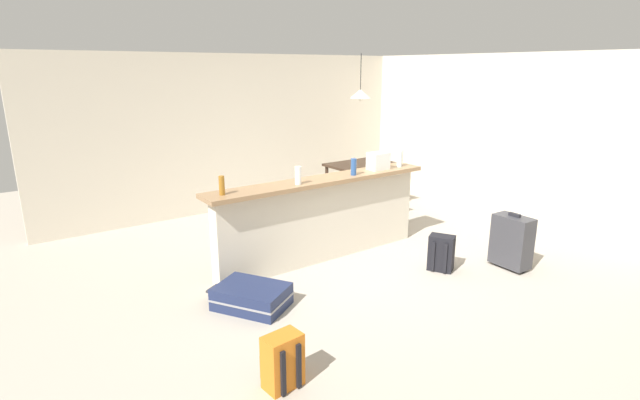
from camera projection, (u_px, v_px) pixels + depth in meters
name	position (u px, v px, depth m)	size (l,w,h in m)	color
ground_plane	(364.00, 262.00, 5.90)	(13.00, 13.00, 0.05)	#ADA393
wall_back	(245.00, 132.00, 7.94)	(6.60, 0.10, 2.50)	beige
wall_right	(501.00, 136.00, 7.52)	(0.10, 6.00, 2.50)	beige
partition_half_wall	(322.00, 221.00, 5.80)	(2.80, 0.20, 0.97)	beige
bar_countertop	(322.00, 181.00, 5.67)	(2.96, 0.40, 0.05)	#93704C
bottle_amber	(222.00, 185.00, 4.91)	(0.06, 0.06, 0.20)	#9E661E
bottle_white	(298.00, 175.00, 5.35)	(0.07, 0.07, 0.21)	silver
bottle_blue	(354.00, 167.00, 5.81)	(0.07, 0.07, 0.20)	#284C89
bottle_clear	(399.00, 159.00, 6.31)	(0.07, 0.07, 0.21)	silver
grocery_bag	(378.00, 161.00, 6.13)	(0.26, 0.18, 0.22)	silver
dining_table	(362.00, 169.00, 8.01)	(1.10, 0.80, 0.74)	#332319
dining_chair_near_partition	(381.00, 183.00, 7.62)	(0.42, 0.42, 0.93)	black
pendant_lamp	(360.00, 94.00, 7.72)	(0.34, 0.34, 0.74)	black
suitcase_flat_navy	(252.00, 296.00, 4.72)	(0.78, 0.88, 0.22)	#1E284C
backpack_orange	(282.00, 362.00, 3.52)	(0.29, 0.27, 0.42)	orange
suitcase_upright_charcoal	(512.00, 241.00, 5.59)	(0.26, 0.45, 0.67)	#38383D
backpack_black	(441.00, 253.00, 5.56)	(0.32, 0.33, 0.42)	black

